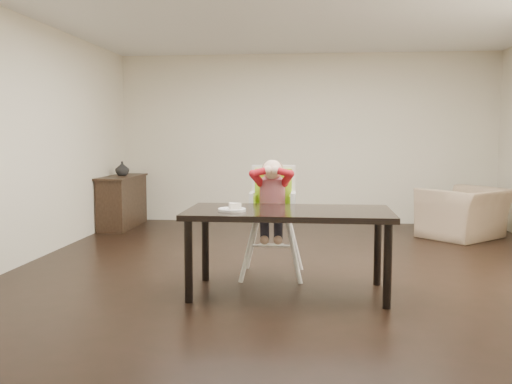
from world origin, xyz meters
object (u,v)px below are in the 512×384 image
armchair (465,205)px  sideboard (122,201)px  high_chair (273,194)px  dining_table (289,219)px

armchair → sideboard: (-4.98, 0.43, -0.06)m
high_chair → dining_table: bearing=-74.4°
dining_table → armchair: (2.27, 3.01, -0.21)m
sideboard → high_chair: bearing=-48.0°
armchair → sideboard: armchair is taller
armchair → high_chair: bearing=0.8°
dining_table → high_chair: 0.69m
high_chair → sideboard: size_ratio=0.92×
high_chair → sideboard: high_chair is taller
high_chair → sideboard: (-2.52, 2.80, -0.42)m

